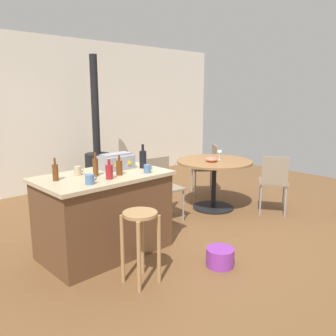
# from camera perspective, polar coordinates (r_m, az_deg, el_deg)

# --- Properties ---
(ground_plane) EXTENTS (8.80, 8.80, 0.00)m
(ground_plane) POSITION_cam_1_polar(r_m,az_deg,el_deg) (4.55, 1.34, -10.25)
(ground_plane) COLOR brown
(back_wall) EXTENTS (8.00, 0.10, 2.70)m
(back_wall) POSITION_cam_1_polar(r_m,az_deg,el_deg) (6.72, -17.58, 8.29)
(back_wall) COLOR silver
(back_wall) RESTS_ON ground_plane
(kitchen_island) EXTENTS (1.38, 0.83, 0.88)m
(kitchen_island) POSITION_cam_1_polar(r_m,az_deg,el_deg) (3.91, -10.28, -7.30)
(kitchen_island) COLOR brown
(kitchen_island) RESTS_ON ground_plane
(wooden_stool) EXTENTS (0.32, 0.32, 0.69)m
(wooden_stool) POSITION_cam_1_polar(r_m,az_deg,el_deg) (3.24, -4.51, -10.44)
(wooden_stool) COLOR #A37A4C
(wooden_stool) RESTS_ON ground_plane
(dining_table) EXTENTS (1.12, 1.12, 0.74)m
(dining_table) POSITION_cam_1_polar(r_m,az_deg,el_deg) (5.32, 7.49, -0.59)
(dining_table) COLOR black
(dining_table) RESTS_ON ground_plane
(folding_chair_near) EXTENTS (0.45, 0.45, 0.86)m
(folding_chair_near) POSITION_cam_1_polar(r_m,az_deg,el_deg) (4.84, -0.82, -2.56)
(folding_chair_near) COLOR #7F705B
(folding_chair_near) RESTS_ON ground_plane
(folding_chair_far) EXTENTS (0.55, 0.55, 0.87)m
(folding_chair_far) POSITION_cam_1_polar(r_m,az_deg,el_deg) (5.24, 16.77, -1.83)
(folding_chair_far) COLOR #7F705B
(folding_chair_far) RESTS_ON ground_plane
(folding_chair_left) EXTENTS (0.56, 0.56, 0.86)m
(folding_chair_left) POSITION_cam_1_polar(r_m,az_deg,el_deg) (6.10, 6.45, 0.44)
(folding_chair_left) COLOR #7F705B
(folding_chair_left) RESTS_ON ground_plane
(wood_stove) EXTENTS (0.44, 0.45, 2.37)m
(wood_stove) POSITION_cam_1_polar(r_m,az_deg,el_deg) (6.41, -11.37, 1.33)
(wood_stove) COLOR black
(wood_stove) RESTS_ON ground_plane
(toolbox) EXTENTS (0.36, 0.26, 0.18)m
(toolbox) POSITION_cam_1_polar(r_m,az_deg,el_deg) (4.02, -8.39, 1.03)
(toolbox) COLOR gray
(toolbox) RESTS_ON kitchen_island
(bottle_0) EXTENTS (0.08, 0.08, 0.27)m
(bottle_0) POSITION_cam_1_polar(r_m,az_deg,el_deg) (4.04, -4.09, 1.49)
(bottle_0) COLOR black
(bottle_0) RESTS_ON kitchen_island
(bottle_1) EXTENTS (0.07, 0.07, 0.20)m
(bottle_1) POSITION_cam_1_polar(r_m,az_deg,el_deg) (3.56, -9.51, -0.53)
(bottle_1) COLOR maroon
(bottle_1) RESTS_ON kitchen_island
(bottle_2) EXTENTS (0.06, 0.06, 0.25)m
(bottle_2) POSITION_cam_1_polar(r_m,az_deg,el_deg) (3.71, -11.66, 0.19)
(bottle_2) COLOR #603314
(bottle_2) RESTS_ON kitchen_island
(bottle_3) EXTENTS (0.07, 0.07, 0.21)m
(bottle_3) POSITION_cam_1_polar(r_m,az_deg,el_deg) (3.72, -7.90, 0.10)
(bottle_3) COLOR #603314
(bottle_3) RESTS_ON kitchen_island
(bottle_4) EXTENTS (0.06, 0.06, 0.23)m
(bottle_4) POSITION_cam_1_polar(r_m,az_deg,el_deg) (3.62, -17.80, -0.61)
(bottle_4) COLOR #603314
(bottle_4) RESTS_ON kitchen_island
(cup_0) EXTENTS (0.11, 0.07, 0.10)m
(cup_0) POSITION_cam_1_polar(r_m,az_deg,el_deg) (3.80, -14.41, -0.43)
(cup_0) COLOR tan
(cup_0) RESTS_ON kitchen_island
(cup_1) EXTENTS (0.12, 0.09, 0.09)m
(cup_1) POSITION_cam_1_polar(r_m,az_deg,el_deg) (3.40, -12.56, -1.81)
(cup_1) COLOR #4C7099
(cup_1) RESTS_ON kitchen_island
(cup_2) EXTENTS (0.11, 0.07, 0.09)m
(cup_2) POSITION_cam_1_polar(r_m,az_deg,el_deg) (3.80, -3.36, -0.11)
(cup_2) COLOR #4C7099
(cup_2) RESTS_ON kitchen_island
(wine_glass) EXTENTS (0.07, 0.07, 0.14)m
(wine_glass) POSITION_cam_1_polar(r_m,az_deg,el_deg) (5.38, 8.38, 2.55)
(wine_glass) COLOR silver
(wine_glass) RESTS_ON dining_table
(serving_bowl) EXTENTS (0.18, 0.18, 0.07)m
(serving_bowl) POSITION_cam_1_polar(r_m,az_deg,el_deg) (5.18, 7.07, 1.41)
(serving_bowl) COLOR #DB6651
(serving_bowl) RESTS_ON dining_table
(plastic_bucket) EXTENTS (0.29, 0.29, 0.19)m
(plastic_bucket) POSITION_cam_1_polar(r_m,az_deg,el_deg) (3.73, 8.43, -14.09)
(plastic_bucket) COLOR purple
(plastic_bucket) RESTS_ON ground_plane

